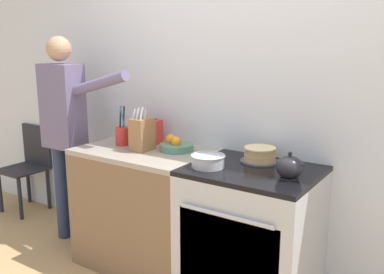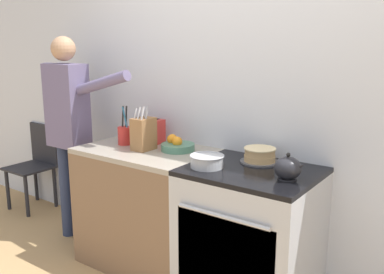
# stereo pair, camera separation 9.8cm
# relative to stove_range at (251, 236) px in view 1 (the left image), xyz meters

# --- Properties ---
(wall_back) EXTENTS (8.00, 0.04, 2.60)m
(wall_back) POSITION_rel_stove_range_xyz_m (-0.24, 0.35, 0.85)
(wall_back) COLOR silver
(wall_back) RESTS_ON ground_plane
(counter_cabinet) EXTENTS (0.94, 0.65, 0.89)m
(counter_cabinet) POSITION_rel_stove_range_xyz_m (-0.86, 0.00, -0.00)
(counter_cabinet) COLOR brown
(counter_cabinet) RESTS_ON ground_plane
(stove_range) EXTENTS (0.78, 0.68, 0.89)m
(stove_range) POSITION_rel_stove_range_xyz_m (0.00, 0.00, 0.00)
(stove_range) COLOR #B7BABF
(stove_range) RESTS_ON ground_plane
(layer_cake) EXTENTS (0.25, 0.25, 0.10)m
(layer_cake) POSITION_rel_stove_range_xyz_m (-0.03, 0.16, 0.49)
(layer_cake) COLOR #4C4C51
(layer_cake) RESTS_ON stove_range
(tea_kettle) EXTENTS (0.19, 0.15, 0.15)m
(tea_kettle) POSITION_rel_stove_range_xyz_m (0.25, -0.05, 0.51)
(tea_kettle) COLOR #232328
(tea_kettle) RESTS_ON stove_range
(mixing_bowl) EXTENTS (0.21, 0.21, 0.08)m
(mixing_bowl) POSITION_rel_stove_range_xyz_m (-0.25, -0.12, 0.48)
(mixing_bowl) COLOR #B7BABF
(mixing_bowl) RESTS_ON stove_range
(knife_block) EXTENTS (0.12, 0.16, 0.32)m
(knife_block) POSITION_rel_stove_range_xyz_m (-0.85, -0.03, 0.56)
(knife_block) COLOR olive
(knife_block) RESTS_ON counter_cabinet
(utensil_crock) EXTENTS (0.10, 0.10, 0.29)m
(utensil_crock) POSITION_rel_stove_range_xyz_m (-1.08, 0.01, 0.52)
(utensil_crock) COLOR red
(utensil_crock) RESTS_ON counter_cabinet
(fruit_bowl) EXTENTS (0.24, 0.24, 0.11)m
(fruit_bowl) POSITION_rel_stove_range_xyz_m (-0.65, 0.10, 0.48)
(fruit_bowl) COLOR #4C7F66
(fruit_bowl) RESTS_ON counter_cabinet
(toaster) EXTENTS (0.20, 0.12, 0.18)m
(toaster) POSITION_rel_stove_range_xyz_m (-0.96, 0.18, 0.53)
(toaster) COLOR red
(toaster) RESTS_ON counter_cabinet
(person_baker) EXTENTS (0.94, 0.20, 1.69)m
(person_baker) POSITION_rel_stove_range_xyz_m (-1.64, -0.05, 0.57)
(person_baker) COLOR #283351
(person_baker) RESTS_ON ground_plane
(dining_chair) EXTENTS (0.40, 0.40, 0.83)m
(dining_chair) POSITION_rel_stove_range_xyz_m (-2.53, 0.21, 0.03)
(dining_chair) COLOR #232328
(dining_chair) RESTS_ON ground_plane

